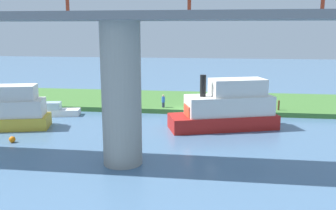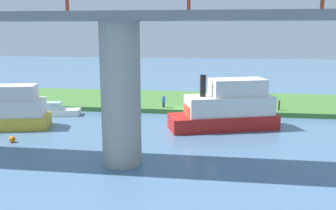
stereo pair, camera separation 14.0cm
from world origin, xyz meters
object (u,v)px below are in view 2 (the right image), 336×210
at_px(person_on_bank, 164,101).
at_px(motorboat_white, 58,111).
at_px(mooring_post, 279,105).
at_px(riverboat_paddlewheel, 3,111).
at_px(pontoon_yellow, 227,109).
at_px(bridge_pylon, 121,95).
at_px(marker_buoy, 12,139).

height_order(person_on_bank, motorboat_white, person_on_bank).
height_order(mooring_post, motorboat_white, mooring_post).
bearing_deg(riverboat_paddlewheel, pontoon_yellow, -171.74).
xyz_separation_m(bridge_pylon, riverboat_paddlewheel, (12.79, -7.14, -3.04)).
xyz_separation_m(person_on_bank, pontoon_yellow, (-6.62, 5.91, 0.60)).
xyz_separation_m(mooring_post, marker_buoy, (22.24, 12.88, -0.76)).
distance_m(pontoon_yellow, marker_buoy, 18.11).
xyz_separation_m(bridge_pylon, marker_buoy, (9.80, -3.30, -4.38)).
distance_m(riverboat_paddlewheel, motorboat_white, 6.18).
bearing_deg(bridge_pylon, motorboat_white, -51.03).
distance_m(bridge_pylon, marker_buoy, 11.23).
bearing_deg(marker_buoy, riverboat_paddlewheel, -52.15).
relative_size(bridge_pylon, mooring_post, 9.16).
distance_m(bridge_pylon, motorboat_white, 16.81).
bearing_deg(riverboat_paddlewheel, bridge_pylon, 150.83).
bearing_deg(person_on_bank, riverboat_paddlewheel, 33.78).
bearing_deg(pontoon_yellow, riverboat_paddlewheel, 8.26).
distance_m(mooring_post, riverboat_paddlewheel, 26.80).
distance_m(bridge_pylon, pontoon_yellow, 12.50).
relative_size(pontoon_yellow, riverboat_paddlewheel, 1.14).
bearing_deg(person_on_bank, mooring_post, -178.77).
bearing_deg(riverboat_paddlewheel, mooring_post, -160.29).
height_order(pontoon_yellow, marker_buoy, pontoon_yellow).
xyz_separation_m(pontoon_yellow, marker_buoy, (16.75, 6.71, -1.56)).
bearing_deg(motorboat_white, marker_buoy, 92.73).
distance_m(bridge_pylon, riverboat_paddlewheel, 14.96).
height_order(bridge_pylon, mooring_post, bridge_pylon).
bearing_deg(motorboat_white, bridge_pylon, 128.97).
distance_m(person_on_bank, motorboat_white, 11.09).
relative_size(mooring_post, motorboat_white, 0.23).
distance_m(mooring_post, marker_buoy, 25.71).
bearing_deg(riverboat_paddlewheel, motorboat_white, -114.64).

